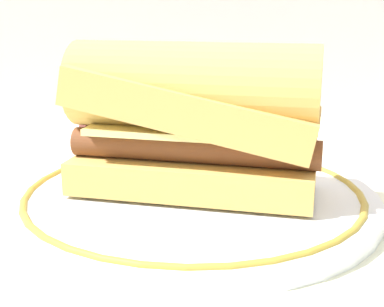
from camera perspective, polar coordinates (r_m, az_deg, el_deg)
name	(u,v)px	position (r m, az deg, el deg)	size (l,w,h in m)	color
ground_plane	(193,217)	(0.44, 0.06, -6.51)	(1.50, 1.50, 0.00)	#ECEAC7
plate	(192,197)	(0.46, 0.00, -4.50)	(0.30, 0.30, 0.01)	white
sausage_sandwich	(192,116)	(0.44, 0.00, 3.91)	(0.21, 0.12, 0.12)	#D9AB56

